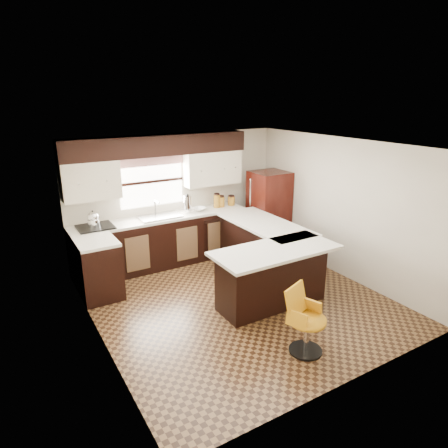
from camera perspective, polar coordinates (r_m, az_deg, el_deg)
floor at (r=6.37m, az=2.01°, el=-10.84°), size 4.40×4.40×0.00m
ceiling at (r=5.62m, az=2.29°, el=11.12°), size 4.40×4.40×0.00m
wall_back at (r=7.75m, az=-6.74°, el=3.93°), size 4.40×0.00×4.40m
wall_front at (r=4.35m, az=18.25°, el=-8.53°), size 4.40×0.00×4.40m
wall_left at (r=5.12m, az=-18.06°, el=-4.39°), size 0.00×4.40×4.40m
wall_right at (r=7.20m, az=16.34°, el=2.21°), size 0.00×4.40×4.40m
base_cab_back at (r=7.54m, az=-8.71°, el=-2.54°), size 3.30×0.60×0.90m
base_cab_left at (r=6.60m, az=-17.45°, el=-6.29°), size 0.60×0.70×0.90m
counter_back at (r=7.39m, az=-8.88°, el=0.89°), size 3.30×0.60×0.04m
counter_left at (r=6.42m, az=-17.84°, el=-2.44°), size 0.60×0.70×0.04m
soffit at (r=7.25m, az=-9.39°, el=11.05°), size 3.40×0.35×0.36m
upper_cab_left at (r=6.98m, az=-18.55°, el=5.92°), size 0.94×0.35×0.64m
upper_cab_right at (r=7.78m, az=-1.74°, el=8.03°), size 1.14×0.35×0.64m
window_pane at (r=7.47m, az=-10.29°, el=5.98°), size 1.20×0.02×0.90m
valance at (r=7.36m, az=-10.35°, el=8.90°), size 1.30×0.06×0.18m
sink at (r=7.34m, az=-9.19°, el=1.07°), size 0.75×0.45×0.03m
dishwasher at (r=7.71m, az=-1.01°, el=-2.01°), size 0.58×0.03×0.78m
cooktop at (r=7.03m, az=-17.91°, el=-0.40°), size 0.58×0.50×0.02m
peninsula_long at (r=7.11m, az=5.44°, el=-3.71°), size 0.60×1.95×0.90m
peninsula_return at (r=6.11m, az=6.84°, el=-7.56°), size 1.65×0.60×0.90m
counter_pen_long at (r=6.98m, az=5.89°, el=-0.02°), size 0.84×1.95×0.04m
counter_pen_return at (r=5.84m, az=7.39°, el=-3.75°), size 1.89×0.84×0.04m
refrigerator at (r=8.17m, az=6.40°, el=1.85°), size 0.69×0.67×1.62m
bar_chair at (r=5.13m, az=11.84°, el=-13.48°), size 0.59×0.59×0.86m
kettle at (r=6.98m, az=-18.19°, el=0.74°), size 0.20×0.20×0.27m
percolator at (r=7.54m, az=-5.25°, el=2.82°), size 0.15×0.15×0.32m
mixing_bowl at (r=7.68m, az=-3.59°, el=2.15°), size 0.32×0.32×0.06m
canister_large at (r=7.85m, az=-1.03°, el=3.29°), size 0.13×0.13×0.26m
canister_med at (r=7.91m, az=-0.42°, el=3.19°), size 0.14×0.14×0.20m
canister_small at (r=8.03m, az=1.04°, el=3.32°), size 0.14×0.14×0.18m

